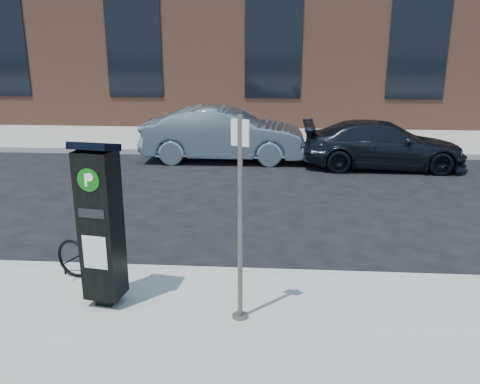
# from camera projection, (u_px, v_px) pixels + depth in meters

# --- Properties ---
(ground) EXTENTS (120.00, 120.00, 0.00)m
(ground) POSITION_uv_depth(u_px,v_px,m) (262.00, 279.00, 7.29)
(ground) COLOR black
(ground) RESTS_ON ground
(sidewalk_far) EXTENTS (60.00, 12.00, 0.15)m
(sidewalk_far) POSITION_uv_depth(u_px,v_px,m) (272.00, 122.00, 20.64)
(sidewalk_far) COLOR gray
(sidewalk_far) RESTS_ON ground
(curb_near) EXTENTS (60.00, 0.12, 0.16)m
(curb_near) POSITION_uv_depth(u_px,v_px,m) (262.00, 275.00, 7.25)
(curb_near) COLOR #9E9B93
(curb_near) RESTS_ON ground
(curb_far) EXTENTS (60.00, 0.12, 0.16)m
(curb_far) POSITION_uv_depth(u_px,v_px,m) (270.00, 153.00, 14.93)
(curb_far) COLOR #9E9B93
(curb_far) RESTS_ON ground
(building) EXTENTS (28.00, 10.05, 8.25)m
(building) POSITION_uv_depth(u_px,v_px,m) (275.00, 19.00, 22.31)
(building) COLOR brown
(building) RESTS_ON ground
(parking_kiosk) EXTENTS (0.54, 0.49, 2.07)m
(parking_kiosk) POSITION_uv_depth(u_px,v_px,m) (101.00, 223.00, 6.05)
(parking_kiosk) COLOR black
(parking_kiosk) RESTS_ON sidewalk_near
(sign_pole) EXTENTS (0.20, 0.19, 2.40)m
(sign_pole) POSITION_uv_depth(u_px,v_px,m) (240.00, 223.00, 5.67)
(sign_pole) COLOR #625E56
(sign_pole) RESTS_ON sidewalk_near
(bike_rack) EXTENTS (0.53, 0.23, 0.55)m
(bike_rack) POSITION_uv_depth(u_px,v_px,m) (74.00, 259.00, 6.97)
(bike_rack) COLOR black
(bike_rack) RESTS_ON sidewalk_near
(car_silver) EXTENTS (4.56, 1.63, 1.50)m
(car_silver) POSITION_uv_depth(u_px,v_px,m) (224.00, 134.00, 14.23)
(car_silver) COLOR gray
(car_silver) RESTS_ON ground
(car_dark) EXTENTS (4.27, 1.80, 1.23)m
(car_dark) POSITION_uv_depth(u_px,v_px,m) (383.00, 145.00, 13.46)
(car_dark) COLOR black
(car_dark) RESTS_ON ground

